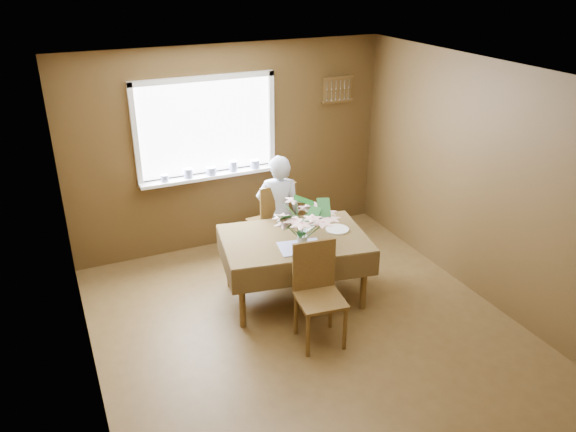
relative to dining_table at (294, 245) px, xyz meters
name	(u,v)px	position (x,y,z in m)	size (l,w,h in m)	color
floor	(311,334)	(-0.13, -0.68, -0.64)	(4.50, 4.50, 0.00)	#523A1C
ceiling	(316,78)	(-0.13, -0.68, 1.86)	(4.50, 4.50, 0.00)	white
wall_back	(231,149)	(-0.13, 1.57, 0.61)	(4.00, 4.00, 0.00)	brown
wall_front	(494,373)	(-0.13, -2.93, 0.61)	(4.00, 4.00, 0.00)	brown
wall_left	(79,265)	(-2.13, -0.68, 0.61)	(4.50, 4.50, 0.00)	brown
wall_right	(487,185)	(1.87, -0.68, 0.61)	(4.50, 4.50, 0.00)	brown
window_assembly	(209,145)	(-0.43, 1.52, 0.71)	(1.72, 0.20, 1.22)	white
spoon_rack	(338,90)	(1.32, 1.54, 1.21)	(0.44, 0.05, 0.33)	brown
dining_table	(294,245)	(0.00, 0.00, 0.00)	(1.65, 1.26, 0.73)	brown
chair_far	(274,221)	(0.09, 0.77, -0.07)	(0.48, 0.48, 1.06)	brown
chair_near	(317,289)	(-0.10, -0.73, -0.10)	(0.47, 0.47, 0.99)	brown
seated_woman	(279,213)	(0.12, 0.68, 0.06)	(0.51, 0.34, 1.40)	white
flower_bouquet	(302,220)	(-0.03, -0.25, 0.39)	(0.54, 0.54, 0.47)	white
side_plate	(337,229)	(0.49, -0.03, 0.09)	(0.25, 0.25, 0.01)	white
table_knife	(316,246)	(0.11, -0.29, 0.10)	(0.02, 0.24, 0.00)	silver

